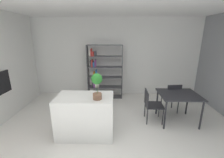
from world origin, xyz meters
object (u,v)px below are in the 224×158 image
at_px(built_in_oven, 2,83).
at_px(dining_chair_far, 172,96).
at_px(potted_plant_on_island, 97,84).
at_px(kitchen_island, 86,115).
at_px(dining_chair_island_side, 151,103).
at_px(dining_table, 179,97).
at_px(open_bookshelf, 101,72).

bearing_deg(built_in_oven, dining_chair_far, 6.23).
relative_size(built_in_oven, potted_plant_on_island, 1.04).
height_order(kitchen_island, dining_chair_far, kitchen_island).
distance_m(built_in_oven, dining_chair_island_side, 3.85).
xyz_separation_m(kitchen_island, potted_plant_on_island, (0.30, -0.14, 0.80)).
height_order(kitchen_island, dining_chair_island_side, kitchen_island).
bearing_deg(potted_plant_on_island, kitchen_island, 154.84).
bearing_deg(kitchen_island, dining_table, 14.47).
xyz_separation_m(built_in_oven, potted_plant_on_island, (2.52, -0.70, 0.21)).
relative_size(kitchen_island, dining_chair_island_side, 1.47).
height_order(kitchen_island, potted_plant_on_island, potted_plant_on_island).
distance_m(built_in_oven, open_bookshelf, 2.90).
bearing_deg(open_bookshelf, kitchen_island, -94.55).
bearing_deg(built_in_oven, open_bookshelf, 34.36).
distance_m(potted_plant_on_island, dining_chair_island_side, 1.67).
bearing_deg(open_bookshelf, dining_table, -36.95).
distance_m(open_bookshelf, dining_chair_far, 2.46).
height_order(built_in_oven, dining_chair_far, built_in_oven).
distance_m(built_in_oven, kitchen_island, 2.36).
relative_size(potted_plant_on_island, open_bookshelf, 0.29).
xyz_separation_m(dining_table, dining_chair_far, (0.01, 0.46, -0.15)).
bearing_deg(dining_chair_island_side, built_in_oven, 92.68).
distance_m(open_bookshelf, dining_table, 2.67).
bearing_deg(kitchen_island, dining_chair_far, 24.43).
height_order(dining_table, dining_chair_island_side, dining_chair_island_side).
distance_m(built_in_oven, dining_chair_far, 4.59).
bearing_deg(potted_plant_on_island, open_bookshelf, 93.03).
distance_m(open_bookshelf, dining_chair_island_side, 2.18).
xyz_separation_m(dining_table, dining_chair_island_side, (-0.70, 0.00, -0.17)).
xyz_separation_m(kitchen_island, dining_chair_far, (2.31, 1.05, 0.06)).
bearing_deg(dining_chair_island_side, dining_chair_far, -55.57).
xyz_separation_m(kitchen_island, dining_table, (2.30, 0.59, 0.22)).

